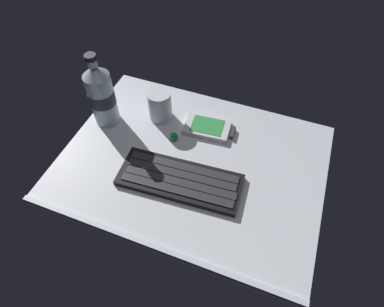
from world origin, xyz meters
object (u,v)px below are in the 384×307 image
Objects in this scene: water_bottle at (101,95)px; trackball_mouse at (174,136)px; keyboard at (180,180)px; juice_cup at (160,106)px; handheld_device at (210,128)px.

water_bottle is 9.45× the size of trackball_mouse.
juice_cup reaches higher than keyboard.
handheld_device is (1.16, 18.25, -0.08)cm from keyboard.
trackball_mouse is at bearing -44.44° from juice_cup.
water_bottle is 21.20cm from trackball_mouse.
juice_cup reaches higher than trackball_mouse.
keyboard is 3.49× the size of juice_cup.
keyboard is 22.61cm from juice_cup.
water_bottle is (-26.17, 11.92, 8.20)cm from keyboard.
trackball_mouse is (19.67, -0.19, -7.91)cm from water_bottle.
keyboard reaches higher than handheld_device.
keyboard is 18.28cm from handheld_device.
water_bottle is at bearing -166.97° from handheld_device.
water_bottle reaches higher than juice_cup.
handheld_device is 10.06cm from trackball_mouse.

